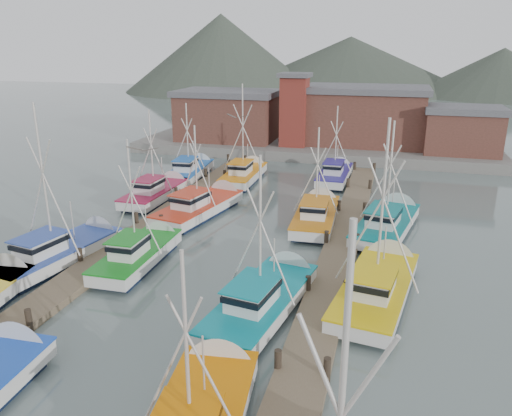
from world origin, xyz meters
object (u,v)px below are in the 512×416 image
(lookout_tower, at_px, (294,109))
(boat_8, at_px, (203,206))
(boat_12, at_px, (245,174))
(boat_4, at_px, (141,253))

(lookout_tower, relative_size, boat_8, 0.84)
(lookout_tower, height_order, boat_12, lookout_tower)
(lookout_tower, xyz_separation_m, boat_12, (-2.23, -12.88, -4.86))
(boat_8, relative_size, boat_12, 0.99)
(boat_4, xyz_separation_m, boat_12, (0.47, 20.58, 0.01))
(lookout_tower, distance_m, boat_12, 13.95)
(lookout_tower, distance_m, boat_4, 33.92)
(lookout_tower, bearing_deg, boat_8, -96.06)
(lookout_tower, xyz_separation_m, boat_4, (-2.70, -33.46, -4.87))
(lookout_tower, relative_size, boat_4, 1.00)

